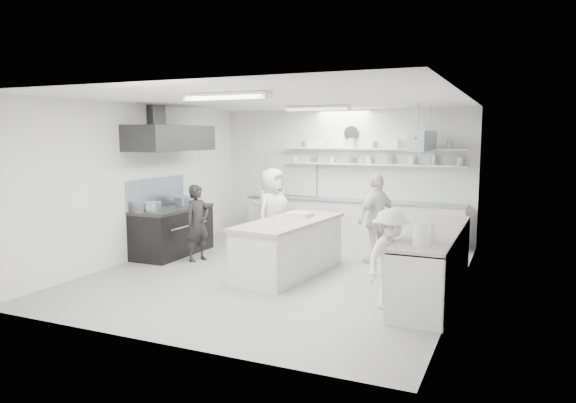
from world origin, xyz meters
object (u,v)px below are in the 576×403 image
at_px(back_counter, 351,221).
at_px(right_counter, 434,263).
at_px(cook_stove, 198,223).
at_px(prep_island, 289,248).
at_px(stove, 173,232).
at_px(cook_back, 270,207).

height_order(back_counter, right_counter, right_counter).
bearing_deg(right_counter, cook_stove, 175.65).
distance_m(prep_island, cook_stove, 2.02).
bearing_deg(cook_stove, right_counter, -77.85).
bearing_deg(stove, right_counter, -6.52).
bearing_deg(cook_back, back_counter, -167.00).
bearing_deg(stove, back_counter, 43.99).
xyz_separation_m(back_counter, cook_stove, (-2.13, -3.06, 0.28)).
relative_size(right_counter, cook_back, 2.02).
height_order(prep_island, cook_stove, cook_stove).
bearing_deg(back_counter, cook_stove, -124.79).
relative_size(back_counter, cook_stove, 3.40).
relative_size(back_counter, cook_back, 3.05).
height_order(stove, right_counter, right_counter).
xyz_separation_m(cook_stove, cook_back, (0.52, 2.10, 0.08)).
xyz_separation_m(stove, cook_back, (1.29, 1.84, 0.37)).
height_order(cook_stove, cook_back, cook_back).
height_order(back_counter, cook_stove, cook_stove).
relative_size(prep_island, cook_stove, 1.65).
xyz_separation_m(prep_island, cook_back, (-1.47, 2.26, 0.37)).
xyz_separation_m(back_counter, prep_island, (-0.13, -3.22, -0.01)).
height_order(stove, cook_stove, cook_stove).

